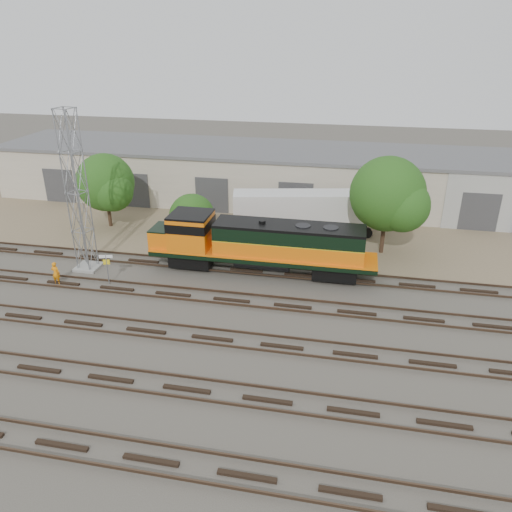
% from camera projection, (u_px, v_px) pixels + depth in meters
% --- Properties ---
extents(ground, '(140.00, 140.00, 0.00)m').
position_uv_depth(ground, '(226.00, 313.00, 31.03)').
color(ground, '#47423A').
rests_on(ground, ground).
extents(dirt_strip, '(80.00, 16.00, 0.02)m').
position_uv_depth(dirt_strip, '(268.00, 227.00, 44.41)').
color(dirt_strip, '#726047').
rests_on(dirt_strip, ground).
extents(tracks, '(80.00, 20.40, 0.28)m').
position_uv_depth(tracks, '(212.00, 338.00, 28.32)').
color(tracks, black).
rests_on(tracks, ground).
extents(warehouse, '(58.40, 10.40, 5.30)m').
position_uv_depth(warehouse, '(283.00, 175.00, 50.43)').
color(warehouse, beige).
rests_on(warehouse, ground).
extents(locomotive, '(16.20, 2.84, 3.89)m').
position_uv_depth(locomotive, '(258.00, 244.00, 35.30)').
color(locomotive, black).
rests_on(locomotive, tracks).
extents(signal_tower, '(1.69, 1.69, 11.47)m').
position_uv_depth(signal_tower, '(78.00, 196.00, 34.53)').
color(signal_tower, gray).
rests_on(signal_tower, ground).
extents(sign_post, '(0.90, 0.25, 2.24)m').
position_uv_depth(sign_post, '(107.00, 263.00, 33.89)').
color(sign_post, gray).
rests_on(sign_post, ground).
extents(worker, '(0.61, 0.40, 1.65)m').
position_uv_depth(worker, '(56.00, 273.00, 34.23)').
color(worker, orange).
rests_on(worker, ground).
extents(semi_trailer, '(12.21, 4.77, 3.68)m').
position_uv_depth(semi_trailer, '(308.00, 208.00, 42.14)').
color(semi_trailer, silver).
rests_on(semi_trailer, ground).
extents(tree_west, '(5.24, 4.99, 6.52)m').
position_uv_depth(tree_west, '(107.00, 185.00, 42.96)').
color(tree_west, '#382619').
rests_on(tree_west, ground).
extents(tree_mid, '(4.07, 3.88, 3.88)m').
position_uv_depth(tree_mid, '(194.00, 218.00, 41.87)').
color(tree_mid, '#382619').
rests_on(tree_mid, ground).
extents(tree_east, '(5.95, 5.67, 7.65)m').
position_uv_depth(tree_east, '(391.00, 197.00, 37.27)').
color(tree_east, '#382619').
rests_on(tree_east, ground).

